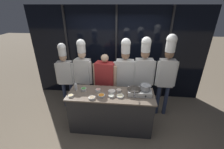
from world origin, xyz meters
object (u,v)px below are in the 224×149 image
prep_bowl_bean_sprouts (111,96)px  prep_bowl_shrimp (98,90)px  person_guest (105,79)px  prep_bowl_noodles (120,96)px  chef_pastry (144,71)px  chef_sous (83,70)px  prep_bowl_carrots (101,95)px  portable_stove (139,92)px  prep_bowl_chicken (119,90)px  prep_bowl_mushrooms (92,98)px  squeeze_bottle_clear (76,86)px  prep_bowl_scallions (84,89)px  frying_pan (134,88)px  chef_line (125,72)px  prep_bowl_ginger (71,96)px  chef_head (65,71)px  chef_apprentice (167,69)px  stock_pot (145,87)px  prep_bowl_onion (112,91)px

prep_bowl_bean_sprouts → prep_bowl_shrimp: bearing=149.2°
person_guest → prep_bowl_noodles: bearing=132.2°
chef_pastry → chef_sous: bearing=-5.5°
prep_bowl_carrots → portable_stove: bearing=11.8°
portable_stove → prep_bowl_chicken: (-0.45, 0.07, -0.03)m
prep_bowl_mushrooms → prep_bowl_shrimp: size_ratio=1.20×
squeeze_bottle_clear → prep_bowl_scallions: bearing=-4.0°
frying_pan → chef_sous: (-1.29, 0.61, 0.12)m
prep_bowl_noodles → chef_line: bearing=84.4°
prep_bowl_ginger → prep_bowl_scallions: 0.34m
prep_bowl_scallions → chef_head: 0.89m
chef_head → chef_sous: 0.50m
prep_bowl_mushrooms → chef_head: (-0.91, 0.90, 0.16)m
squeeze_bottle_clear → chef_apprentice: 2.17m
stock_pot → prep_bowl_carrots: (-0.93, -0.17, -0.16)m
prep_bowl_chicken → prep_bowl_shrimp: (-0.47, -0.05, 0.00)m
squeeze_bottle_clear → prep_bowl_bean_sprouts: size_ratio=1.51×
prep_bowl_scallions → frying_pan: bearing=-1.6°
prep_bowl_noodles → prep_bowl_carrots: bearing=-177.7°
prep_bowl_chicken → prep_bowl_carrots: 0.43m
prep_bowl_shrimp → chef_pastry: chef_pastry is taller
prep_bowl_ginger → chef_apprentice: size_ratio=0.06×
squeeze_bottle_clear → prep_bowl_onion: size_ratio=1.15×
stock_pot → chef_apprentice: 0.80m
prep_bowl_scallions → person_guest: bearing=50.3°
prep_bowl_mushrooms → prep_bowl_noodles: 0.59m
squeeze_bottle_clear → prep_bowl_scallions: (0.18, -0.01, -0.06)m
chef_pastry → prep_bowl_bean_sprouts: bearing=42.0°
frying_pan → prep_bowl_scallions: size_ratio=4.23×
prep_bowl_bean_sprouts → chef_apprentice: chef_apprentice is taller
portable_stove → prep_bowl_bean_sprouts: size_ratio=3.90×
prep_bowl_onion → prep_bowl_mushrooms: bearing=-142.2°
chef_line → stock_pot: bearing=129.3°
prep_bowl_mushrooms → chef_line: size_ratio=0.07×
prep_bowl_mushrooms → prep_bowl_onion: 0.49m
prep_bowl_ginger → chef_pastry: chef_pastry is taller
chef_sous → stock_pot: bearing=166.8°
prep_bowl_scallions → chef_sous: 0.65m
prep_bowl_chicken → chef_apprentice: bearing=23.8°
stock_pot → prep_bowl_scallions: size_ratio=1.94×
portable_stove → prep_bowl_noodles: size_ratio=3.08×
portable_stove → prep_bowl_bean_sprouts: (-0.60, -0.17, -0.03)m
prep_bowl_onion → prep_bowl_carrots: prep_bowl_carrots is taller
chef_apprentice → prep_bowl_noodles: bearing=34.4°
prep_bowl_ginger → prep_bowl_shrimp: 0.60m
prep_bowl_bean_sprouts → person_guest: size_ratio=0.08×
prep_bowl_shrimp → prep_bowl_mushrooms: bearing=-103.6°
frying_pan → chef_sous: bearing=154.6°
portable_stove → prep_bowl_ginger: bearing=-170.3°
prep_bowl_ginger → chef_sous: 0.89m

